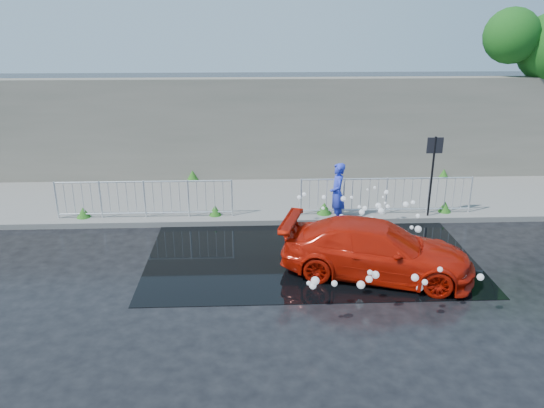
{
  "coord_description": "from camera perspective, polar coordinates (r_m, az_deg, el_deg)",
  "views": [
    {
      "loc": [
        -0.95,
        -11.13,
        5.71
      ],
      "look_at": [
        -0.4,
        1.94,
        1.0
      ],
      "focal_mm": 35.0,
      "sensor_mm": 36.0,
      "label": 1
    }
  ],
  "objects": [
    {
      "name": "ground",
      "position": [
        12.54,
        2.21,
        -7.28
      ],
      "size": [
        90.0,
        90.0,
        0.0
      ],
      "primitive_type": "plane",
      "color": "black",
      "rests_on": "ground"
    },
    {
      "name": "pavement",
      "position": [
        17.11,
        0.91,
        0.58
      ],
      "size": [
        30.0,
        4.0,
        0.15
      ],
      "primitive_type": "cube",
      "color": "slate",
      "rests_on": "ground"
    },
    {
      "name": "curb",
      "position": [
        15.24,
        1.33,
        -1.88
      ],
      "size": [
        30.0,
        0.25,
        0.16
      ],
      "primitive_type": "cube",
      "color": "slate",
      "rests_on": "ground"
    },
    {
      "name": "retaining_wall",
      "position": [
        18.74,
        0.55,
        8.08
      ],
      "size": [
        30.0,
        0.6,
        3.5
      ],
      "primitive_type": "cube",
      "color": "#636054",
      "rests_on": "pavement"
    },
    {
      "name": "puddle",
      "position": [
        13.48,
        4.0,
        -5.27
      ],
      "size": [
        8.0,
        5.0,
        0.01
      ],
      "primitive_type": "cube",
      "color": "black",
      "rests_on": "ground"
    },
    {
      "name": "sign_post",
      "position": [
        15.65,
        16.94,
        4.18
      ],
      "size": [
        0.45,
        0.06,
        2.5
      ],
      "color": "black",
      "rests_on": "ground"
    },
    {
      "name": "railing_left",
      "position": [
        15.61,
        -13.55,
        0.65
      ],
      "size": [
        5.05,
        0.05,
        1.1
      ],
      "color": "silver",
      "rests_on": "pavement"
    },
    {
      "name": "railing_right",
      "position": [
        15.81,
        12.19,
        1.0
      ],
      "size": [
        5.05,
        0.05,
        1.1
      ],
      "color": "silver",
      "rests_on": "pavement"
    },
    {
      "name": "weeds",
      "position": [
        16.61,
        0.63,
        0.86
      ],
      "size": [
        12.17,
        3.93,
        0.36
      ],
      "color": "#1A4F15",
      "rests_on": "pavement"
    },
    {
      "name": "water_spray",
      "position": [
        13.09,
        10.38,
        -3.39
      ],
      "size": [
        3.6,
        5.63,
        1.01
      ],
      "color": "white",
      "rests_on": "ground"
    },
    {
      "name": "red_car",
      "position": [
        12.37,
        11.18,
        -4.85
      ],
      "size": [
        4.65,
        2.95,
        1.26
      ],
      "primitive_type": "imported",
      "rotation": [
        0.0,
        0.0,
        1.27
      ],
      "color": "#B71607",
      "rests_on": "ground"
    },
    {
      "name": "person",
      "position": [
        15.12,
        7.04,
        1.09
      ],
      "size": [
        0.44,
        0.66,
        1.79
      ],
      "primitive_type": "imported",
      "rotation": [
        0.0,
        0.0,
        -1.59
      ],
      "color": "blue",
      "rests_on": "ground"
    }
  ]
}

